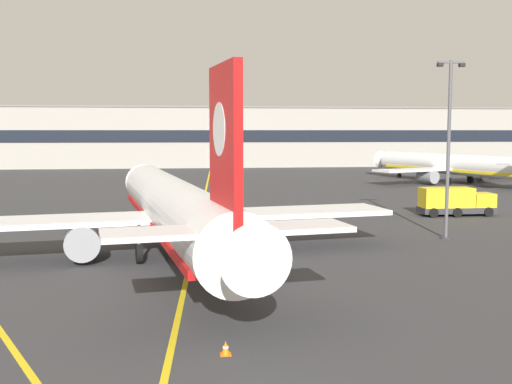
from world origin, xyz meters
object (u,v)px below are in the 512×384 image
apron_lamp_post (448,147)px  safety_cone_by_tail (226,348)px  airliner_background (453,165)px  service_truck_baggage_yellow (455,201)px  airliner_foreground (174,208)px  safety_cone_by_nose_gear (178,221)px

apron_lamp_post → safety_cone_by_tail: bearing=-129.4°
apron_lamp_post → safety_cone_by_tail: apron_lamp_post is taller
airliner_background → service_truck_baggage_yellow: size_ratio=4.74×
airliner_foreground → apron_lamp_post: apron_lamp_post is taller
airliner_foreground → apron_lamp_post: (21.78, 4.35, 4.05)m
airliner_foreground → safety_cone_by_tail: (2.20, -19.48, -3.11)m
safety_cone_by_tail → safety_cone_by_nose_gear: bearing=93.4°
safety_cone_by_nose_gear → safety_cone_by_tail: 34.66m
airliner_foreground → safety_cone_by_tail: 19.85m
airliner_background → safety_cone_by_tail: bearing=-120.2°
apron_lamp_post → airliner_background: bearing=65.0°
safety_cone_by_nose_gear → airliner_foreground: bearing=-90.5°
service_truck_baggage_yellow → safety_cone_by_nose_gear: service_truck_baggage_yellow is taller
apron_lamp_post → service_truck_baggage_yellow: bearing=62.6°
airliner_background → safety_cone_by_tail: (-42.93, -73.87, -2.79)m
apron_lamp_post → safety_cone_by_nose_gear: bearing=153.5°
airliner_foreground → safety_cone_by_nose_gear: bearing=89.5°
service_truck_baggage_yellow → safety_cone_by_tail: size_ratio=13.86×
safety_cone_by_tail → service_truck_baggage_yellow: bearing=54.4°
airliner_background → service_truck_baggage_yellow: (-16.76, -37.30, -1.57)m
service_truck_baggage_yellow → safety_cone_by_nose_gear: size_ratio=13.86×
apron_lamp_post → safety_cone_by_tail: (-19.58, -23.82, -7.16)m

